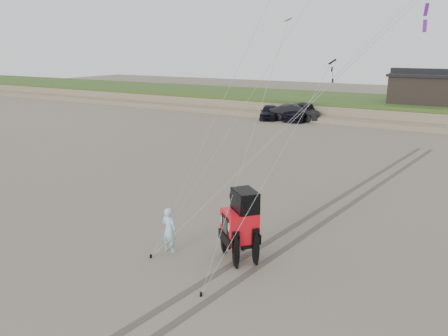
% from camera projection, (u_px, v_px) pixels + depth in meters
% --- Properties ---
extents(ground, '(160.00, 160.00, 0.00)m').
position_uv_depth(ground, '(205.00, 270.00, 14.30)').
color(ground, '#6B6054').
rests_on(ground, ground).
extents(dune_ridge, '(160.00, 14.25, 1.73)m').
position_uv_depth(dune_ridge, '(401.00, 110.00, 45.27)').
color(dune_ridge, '#7A6B54').
rests_on(dune_ridge, ground).
extents(cabin, '(6.40, 5.40, 3.35)m').
position_uv_depth(cabin, '(424.00, 87.00, 43.24)').
color(cabin, black).
rests_on(cabin, dune_ridge).
extents(truck_a, '(3.03, 4.52, 1.43)m').
position_uv_depth(truck_a, '(269.00, 112.00, 44.49)').
color(truck_a, black).
rests_on(truck_a, ground).
extents(truck_b, '(5.13, 2.53, 1.62)m').
position_uv_depth(truck_b, '(295.00, 112.00, 43.46)').
color(truck_b, black).
rests_on(truck_b, ground).
extents(truck_c, '(2.44, 5.67, 1.63)m').
position_uv_depth(truck_c, '(301.00, 112.00, 43.91)').
color(truck_c, black).
rests_on(truck_c, ground).
extents(jeep, '(5.14, 5.52, 1.97)m').
position_uv_depth(jeep, '(240.00, 232.00, 14.78)').
color(jeep, red).
rests_on(jeep, ground).
extents(man, '(0.62, 0.42, 1.65)m').
position_uv_depth(man, '(169.00, 230.00, 15.37)').
color(man, '#99D5ED').
rests_on(man, ground).
extents(stake_main, '(0.08, 0.08, 0.12)m').
position_uv_depth(stake_main, '(151.00, 256.00, 15.09)').
color(stake_main, black).
rests_on(stake_main, ground).
extents(stake_aux, '(0.08, 0.08, 0.12)m').
position_uv_depth(stake_aux, '(201.00, 294.00, 12.75)').
color(stake_aux, black).
rests_on(stake_aux, ground).
extents(tire_tracks, '(5.22, 29.74, 0.01)m').
position_uv_depth(tire_tracks, '(336.00, 206.00, 19.98)').
color(tire_tracks, '#4C443D').
rests_on(tire_tracks, ground).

